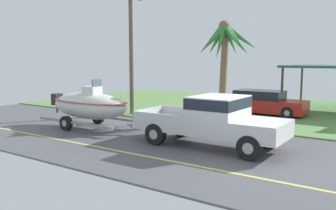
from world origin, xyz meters
TOP-DOWN VIEW (x-y plane):
  - ground at (0.00, 8.38)m, footprint 36.00×22.00m
  - pickup_truck_towing at (-0.77, 0.57)m, footprint 5.77×2.10m
  - boat_on_trailer at (-7.29, 0.57)m, footprint 5.63×2.19m
  - parked_sedan_near at (-2.08, 8.93)m, footprint 4.68×1.84m
  - palm_tree_mid at (-2.80, 5.37)m, footprint 2.86×3.29m
  - utility_pole at (-8.21, 4.71)m, footprint 0.24×1.80m

SIDE VIEW (x-z plane):
  - ground at x=0.00m, z-range -0.07..0.04m
  - parked_sedan_near at x=-2.08m, z-range -0.02..1.36m
  - pickup_truck_towing at x=-0.77m, z-range 0.11..1.97m
  - boat_on_trailer at x=-7.29m, z-range -0.08..2.18m
  - utility_pole at x=-8.21m, z-range 0.15..7.25m
  - palm_tree_mid at x=-2.80m, z-range 1.29..6.31m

